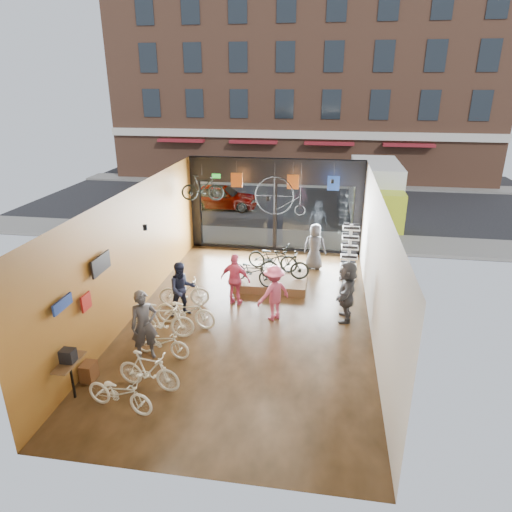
% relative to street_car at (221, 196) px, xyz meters
% --- Properties ---
extents(ground_plane, '(7.00, 12.00, 0.04)m').
position_rel_street_car_xyz_m(ground_plane, '(3.69, -12.00, -0.70)').
color(ground_plane, black).
rests_on(ground_plane, ground).
extents(ceiling, '(7.00, 12.00, 0.04)m').
position_rel_street_car_xyz_m(ceiling, '(3.69, -12.00, 3.14)').
color(ceiling, black).
rests_on(ceiling, ground).
extents(wall_left, '(0.04, 12.00, 3.80)m').
position_rel_street_car_xyz_m(wall_left, '(0.17, -12.00, 1.22)').
color(wall_left, olive).
rests_on(wall_left, ground).
extents(wall_right, '(0.04, 12.00, 3.80)m').
position_rel_street_car_xyz_m(wall_right, '(7.21, -12.00, 1.22)').
color(wall_right, beige).
rests_on(wall_right, ground).
extents(wall_back, '(7.00, 0.04, 3.80)m').
position_rel_street_car_xyz_m(wall_back, '(3.69, -18.02, 1.22)').
color(wall_back, beige).
rests_on(wall_back, ground).
extents(storefront, '(7.00, 0.26, 3.80)m').
position_rel_street_car_xyz_m(storefront, '(3.69, -6.00, 1.22)').
color(storefront, black).
rests_on(storefront, ground).
extents(exit_sign, '(0.35, 0.06, 0.18)m').
position_rel_street_car_xyz_m(exit_sign, '(1.29, -6.12, 2.37)').
color(exit_sign, '#198C26').
rests_on(exit_sign, storefront).
extents(street_road, '(30.00, 18.00, 0.02)m').
position_rel_street_car_xyz_m(street_road, '(3.69, 3.00, -0.69)').
color(street_road, black).
rests_on(street_road, ground).
extents(sidewalk_near, '(30.00, 2.40, 0.12)m').
position_rel_street_car_xyz_m(sidewalk_near, '(3.69, -4.80, -0.62)').
color(sidewalk_near, slate).
rests_on(sidewalk_near, ground).
extents(sidewalk_far, '(30.00, 2.00, 0.12)m').
position_rel_street_car_xyz_m(sidewalk_far, '(3.69, 7.00, -0.62)').
color(sidewalk_far, slate).
rests_on(sidewalk_far, ground).
extents(opposite_building, '(26.00, 5.00, 14.00)m').
position_rel_street_car_xyz_m(opposite_building, '(3.69, 9.50, 6.32)').
color(opposite_building, brown).
rests_on(opposite_building, ground).
extents(street_car, '(3.99, 1.60, 1.36)m').
position_rel_street_car_xyz_m(street_car, '(0.00, 0.00, 0.00)').
color(street_car, gray).
rests_on(street_car, street_road).
extents(box_truck, '(2.33, 6.99, 2.75)m').
position_rel_street_car_xyz_m(box_truck, '(8.15, -1.00, 0.70)').
color(box_truck, silver).
rests_on(box_truck, street_road).
extents(floor_bike_0, '(1.70, 0.88, 0.85)m').
position_rel_street_car_xyz_m(floor_bike_0, '(1.60, -16.46, -0.25)').
color(floor_bike_0, beige).
rests_on(floor_bike_0, ground_plane).
extents(floor_bike_1, '(1.60, 0.66, 0.94)m').
position_rel_street_car_xyz_m(floor_bike_1, '(1.95, -15.67, -0.21)').
color(floor_bike_1, beige).
rests_on(floor_bike_1, ground_plane).
extents(floor_bike_2, '(1.61, 0.77, 0.81)m').
position_rel_street_car_xyz_m(floor_bike_2, '(1.78, -14.35, -0.27)').
color(floor_bike_2, beige).
rests_on(floor_bike_2, ground_plane).
extents(floor_bike_3, '(1.76, 0.72, 1.03)m').
position_rel_street_car_xyz_m(floor_bike_3, '(1.51, -13.50, -0.16)').
color(floor_bike_3, beige).
rests_on(floor_bike_3, ground_plane).
extents(floor_bike_4, '(1.92, 0.91, 0.97)m').
position_rel_street_car_xyz_m(floor_bike_4, '(1.92, -12.77, -0.19)').
color(floor_bike_4, beige).
rests_on(floor_bike_4, ground_plane).
extents(floor_bike_5, '(1.64, 0.72, 0.95)m').
position_rel_street_car_xyz_m(floor_bike_5, '(1.50, -11.55, -0.20)').
color(floor_bike_5, beige).
rests_on(floor_bike_5, ground_plane).
extents(display_platform, '(2.40, 1.80, 0.30)m').
position_rel_street_car_xyz_m(display_platform, '(4.03, -9.57, -0.53)').
color(display_platform, '#4A351F').
rests_on(display_platform, ground_plane).
extents(display_bike_left, '(1.78, 1.26, 0.89)m').
position_rel_street_car_xyz_m(display_bike_left, '(3.44, -10.20, 0.07)').
color(display_bike_left, black).
rests_on(display_bike_left, display_platform).
extents(display_bike_mid, '(1.70, 0.58, 1.01)m').
position_rel_street_car_xyz_m(display_bike_mid, '(4.46, -9.68, 0.12)').
color(display_bike_mid, black).
rests_on(display_bike_mid, display_platform).
extents(display_bike_right, '(1.95, 1.04, 0.97)m').
position_rel_street_car_xyz_m(display_bike_right, '(3.96, -8.95, 0.11)').
color(display_bike_right, black).
rests_on(display_bike_right, display_platform).
extents(customer_0, '(0.81, 0.74, 1.86)m').
position_rel_street_car_xyz_m(customer_0, '(1.41, -14.48, 0.25)').
color(customer_0, '#3F3F44').
rests_on(customer_0, ground_plane).
extents(customer_1, '(1.04, 0.98, 1.69)m').
position_rel_street_car_xyz_m(customer_1, '(1.64, -12.14, 0.17)').
color(customer_1, '#161C33').
rests_on(customer_1, ground_plane).
extents(customer_2, '(1.05, 0.60, 1.68)m').
position_rel_street_car_xyz_m(customer_2, '(3.07, -11.18, 0.16)').
color(customer_2, '#CC4C72').
rests_on(customer_2, ground_plane).
extents(customer_3, '(1.23, 1.21, 1.70)m').
position_rel_street_car_xyz_m(customer_3, '(4.37, -11.96, 0.17)').
color(customer_3, '#CC4C72').
rests_on(customer_3, ground_plane).
extents(customer_4, '(0.93, 0.69, 1.74)m').
position_rel_street_car_xyz_m(customer_4, '(5.41, -7.84, 0.19)').
color(customer_4, '#3F3F44').
rests_on(customer_4, ground_plane).
extents(customer_5, '(0.65, 1.73, 1.84)m').
position_rel_street_car_xyz_m(customer_5, '(6.47, -11.65, 0.24)').
color(customer_5, '#3F3F44').
rests_on(customer_5, ground_plane).
extents(sunglasses_rack, '(0.62, 0.52, 2.02)m').
position_rel_street_car_xyz_m(sunglasses_rack, '(6.64, -8.59, 0.33)').
color(sunglasses_rack, white).
rests_on(sunglasses_rack, ground_plane).
extents(wall_merch, '(0.40, 2.40, 2.60)m').
position_rel_street_car_xyz_m(wall_merch, '(0.31, -15.50, 0.62)').
color(wall_merch, navy).
rests_on(wall_merch, wall_left).
extents(penny_farthing, '(1.88, 0.06, 1.50)m').
position_rel_street_car_xyz_m(penny_farthing, '(4.08, -7.06, 1.82)').
color(penny_farthing, black).
rests_on(penny_farthing, ceiling).
extents(hung_bike, '(1.63, 0.70, 0.95)m').
position_rel_street_car_xyz_m(hung_bike, '(1.17, -7.80, 2.25)').
color(hung_bike, black).
rests_on(hung_bike, ceiling).
extents(jersey_left, '(0.45, 0.03, 0.55)m').
position_rel_street_car_xyz_m(jersey_left, '(2.27, -6.80, 2.37)').
color(jersey_left, '#CC5919').
rests_on(jersey_left, ceiling).
extents(jersey_mid, '(0.45, 0.03, 0.55)m').
position_rel_street_car_xyz_m(jersey_mid, '(4.45, -6.80, 2.37)').
color(jersey_mid, '#CC5919').
rests_on(jersey_mid, ceiling).
extents(jersey_right, '(0.45, 0.03, 0.55)m').
position_rel_street_car_xyz_m(jersey_right, '(5.96, -6.80, 2.37)').
color(jersey_right, '#1E3F99').
rests_on(jersey_right, ceiling).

